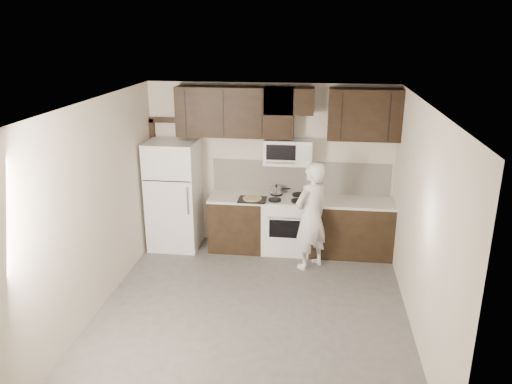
% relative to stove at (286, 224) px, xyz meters
% --- Properties ---
extents(floor, '(4.50, 4.50, 0.00)m').
position_rel_stove_xyz_m(floor, '(-0.30, -1.94, -0.46)').
color(floor, '#4F4D4A').
rests_on(floor, ground).
extents(back_wall, '(4.00, 0.00, 4.00)m').
position_rel_stove_xyz_m(back_wall, '(-0.30, 0.31, 0.89)').
color(back_wall, beige).
rests_on(back_wall, ground).
extents(ceiling, '(4.50, 4.50, 0.00)m').
position_rel_stove_xyz_m(ceiling, '(-0.30, -1.94, 2.24)').
color(ceiling, white).
rests_on(ceiling, back_wall).
extents(counter_run, '(2.95, 0.64, 0.91)m').
position_rel_stove_xyz_m(counter_run, '(0.30, 0.00, -0.00)').
color(counter_run, black).
rests_on(counter_run, floor).
extents(stove, '(0.76, 0.66, 0.94)m').
position_rel_stove_xyz_m(stove, '(0.00, 0.00, 0.00)').
color(stove, silver).
rests_on(stove, floor).
extents(backsplash, '(2.90, 0.02, 0.54)m').
position_rel_stove_xyz_m(backsplash, '(0.20, 0.30, 0.72)').
color(backsplash, silver).
rests_on(backsplash, counter_run).
extents(upper_cabinets, '(3.48, 0.35, 0.78)m').
position_rel_stove_xyz_m(upper_cabinets, '(-0.09, 0.14, 1.82)').
color(upper_cabinets, black).
rests_on(upper_cabinets, back_wall).
extents(microwave, '(0.76, 0.42, 0.40)m').
position_rel_stove_xyz_m(microwave, '(-0.00, 0.12, 1.19)').
color(microwave, silver).
rests_on(microwave, upper_cabinets).
extents(refrigerator, '(0.80, 0.76, 1.80)m').
position_rel_stove_xyz_m(refrigerator, '(-1.85, -0.05, 0.44)').
color(refrigerator, silver).
rests_on(refrigerator, floor).
extents(door_trim, '(0.50, 0.08, 2.12)m').
position_rel_stove_xyz_m(door_trim, '(-2.22, 0.27, 0.79)').
color(door_trim, black).
rests_on(door_trim, floor).
extents(saucepan, '(0.32, 0.19, 0.18)m').
position_rel_stove_xyz_m(saucepan, '(-0.18, 0.15, 0.52)').
color(saucepan, silver).
rests_on(saucepan, stove).
extents(baking_tray, '(0.44, 0.33, 0.02)m').
position_rel_stove_xyz_m(baking_tray, '(-0.54, -0.18, 0.46)').
color(baking_tray, black).
rests_on(baking_tray, counter_run).
extents(pizza, '(0.30, 0.30, 0.02)m').
position_rel_stove_xyz_m(pizza, '(-0.54, -0.18, 0.48)').
color(pizza, '#C6B585').
rests_on(pizza, baking_tray).
extents(person, '(0.71, 0.72, 1.68)m').
position_rel_stove_xyz_m(person, '(0.41, -0.56, 0.38)').
color(person, white).
rests_on(person, floor).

